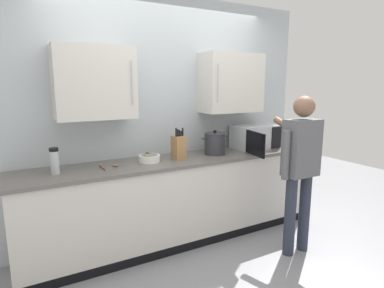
# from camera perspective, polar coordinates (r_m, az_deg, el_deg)

# --- Properties ---
(ground_plane) EXTENTS (9.75, 9.75, 0.00)m
(ground_plane) POSITION_cam_1_polar(r_m,az_deg,el_deg) (3.00, 5.92, -23.42)
(ground_plane) COLOR gray
(back_wall_tiled) EXTENTS (3.61, 0.44, 2.62)m
(back_wall_tiled) POSITION_cam_1_polar(r_m,az_deg,el_deg) (3.54, -4.87, 6.17)
(back_wall_tiled) COLOR #B2BCC1
(back_wall_tiled) RESTS_ON ground_plane
(counter_unit) EXTENTS (3.22, 0.61, 0.91)m
(counter_unit) POSITION_cam_1_polar(r_m,az_deg,el_deg) (3.48, -2.58, -9.94)
(counter_unit) COLOR beige
(counter_unit) RESTS_ON ground_plane
(microwave_oven) EXTENTS (0.60, 0.71, 0.28)m
(microwave_oven) POSITION_cam_1_polar(r_m,az_deg,el_deg) (3.91, 10.98, 1.22)
(microwave_oven) COLOR #B7BABF
(microwave_oven) RESTS_ON counter_unit
(knife_block) EXTENTS (0.11, 0.15, 0.33)m
(knife_block) POSITION_cam_1_polar(r_m,az_deg,el_deg) (3.31, -2.42, -0.56)
(knife_block) COLOR #A37547
(knife_block) RESTS_ON counter_unit
(wooden_spoon) EXTENTS (0.17, 0.19, 0.02)m
(wooden_spoon) POSITION_cam_1_polar(r_m,az_deg,el_deg) (3.10, -14.56, -3.87)
(wooden_spoon) COLOR brown
(wooden_spoon) RESTS_ON counter_unit
(stock_pot) EXTENTS (0.33, 0.24, 0.27)m
(stock_pot) POSITION_cam_1_polar(r_m,az_deg,el_deg) (3.54, 4.10, 0.09)
(stock_pot) COLOR #2D2D33
(stock_pot) RESTS_ON counter_unit
(fruit_bowl) EXTENTS (0.21, 0.21, 0.10)m
(fruit_bowl) POSITION_cam_1_polar(r_m,az_deg,el_deg) (3.22, -7.67, -2.47)
(fruit_bowl) COLOR white
(fruit_bowl) RESTS_ON counter_unit
(thermos_flask) EXTENTS (0.08, 0.08, 0.23)m
(thermos_flask) POSITION_cam_1_polar(r_m,az_deg,el_deg) (2.99, -23.40, -2.79)
(thermos_flask) COLOR #B7BABF
(thermos_flask) RESTS_ON counter_unit
(person_figure) EXTENTS (0.44, 0.63, 1.57)m
(person_figure) POSITION_cam_1_polar(r_m,az_deg,el_deg) (3.26, 18.75, -3.03)
(person_figure) COLOR #282D3D
(person_figure) RESTS_ON ground_plane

